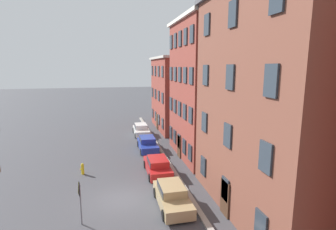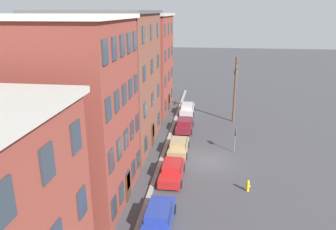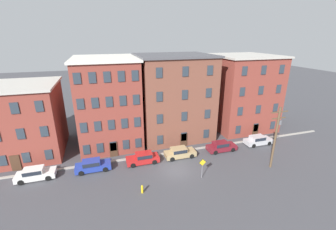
# 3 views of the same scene
# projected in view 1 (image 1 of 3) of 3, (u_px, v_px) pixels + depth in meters

# --- Properties ---
(ground_plane) EXTENTS (200.00, 200.00, 0.00)m
(ground_plane) POSITION_uv_depth(u_px,v_px,m) (123.00, 199.00, 17.89)
(ground_plane) COLOR #424247
(kerb_strip) EXTENTS (56.00, 0.36, 0.16)m
(kerb_strip) POSITION_uv_depth(u_px,v_px,m) (186.00, 191.00, 18.85)
(kerb_strip) COLOR #9E998E
(kerb_strip) RESTS_ON ground_plane
(apartment_corner) EXTENTS (10.98, 10.28, 10.27)m
(apartment_corner) POSITION_uv_depth(u_px,v_px,m) (190.00, 93.00, 38.10)
(apartment_corner) COLOR brown
(apartment_corner) RESTS_ON ground_plane
(apartment_midblock) EXTENTS (9.44, 12.32, 13.39)m
(apartment_midblock) POSITION_uv_depth(u_px,v_px,m) (237.00, 89.00, 26.33)
(apartment_midblock) COLOR brown
(apartment_midblock) RESTS_ON ground_plane
(apartment_far) EXTENTS (11.92, 10.40, 13.65)m
(apartment_far) POSITION_uv_depth(u_px,v_px,m) (305.00, 101.00, 15.87)
(apartment_far) COLOR brown
(apartment_far) RESTS_ON ground_plane
(car_white) EXTENTS (4.40, 1.92, 1.43)m
(car_white) POSITION_uv_depth(u_px,v_px,m) (141.00, 129.00, 34.64)
(car_white) COLOR silver
(car_white) RESTS_ON ground_plane
(car_blue) EXTENTS (4.40, 1.92, 1.43)m
(car_blue) POSITION_uv_depth(u_px,v_px,m) (148.00, 143.00, 28.29)
(car_blue) COLOR #233899
(car_blue) RESTS_ON ground_plane
(car_red) EXTENTS (4.40, 1.92, 1.43)m
(car_red) POSITION_uv_depth(u_px,v_px,m) (158.00, 165.00, 21.98)
(car_red) COLOR #B21E1E
(car_red) RESTS_ON ground_plane
(car_tan) EXTENTS (4.40, 1.92, 1.43)m
(car_tan) POSITION_uv_depth(u_px,v_px,m) (172.00, 195.00, 16.92)
(car_tan) COLOR tan
(car_tan) RESTS_ON ground_plane
(caution_sign) EXTENTS (0.95, 0.08, 2.64)m
(caution_sign) POSITION_uv_depth(u_px,v_px,m) (80.00, 196.00, 14.70)
(caution_sign) COLOR slate
(caution_sign) RESTS_ON ground_plane
(fire_hydrant) EXTENTS (0.24, 0.34, 0.96)m
(fire_hydrant) POSITION_uv_depth(u_px,v_px,m) (83.00, 169.00, 21.96)
(fire_hydrant) COLOR yellow
(fire_hydrant) RESTS_ON ground_plane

